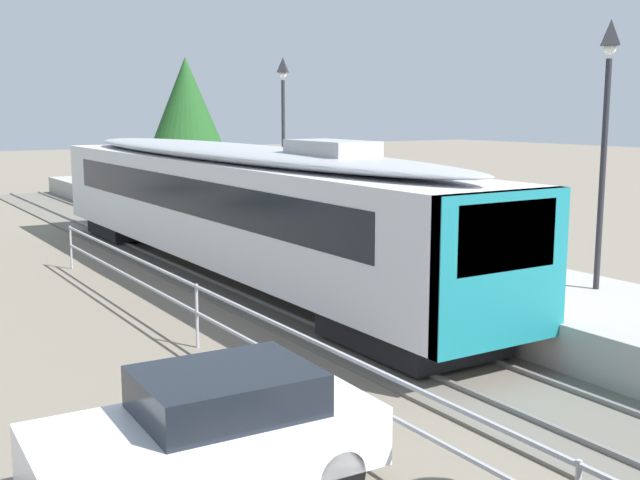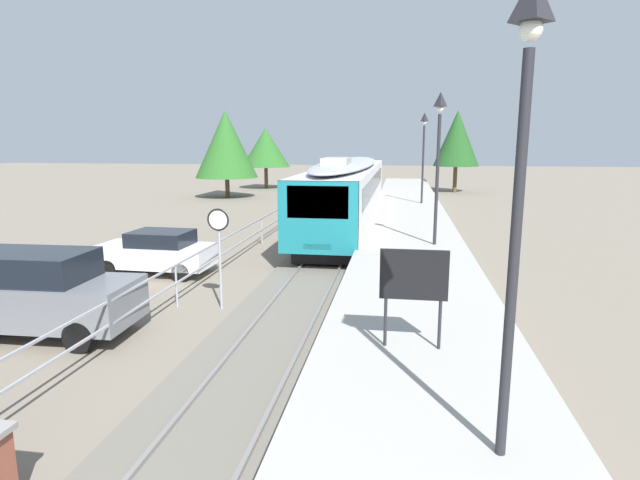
{
  "view_description": "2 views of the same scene",
  "coord_description": "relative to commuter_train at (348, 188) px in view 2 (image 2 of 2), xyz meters",
  "views": [
    {
      "loc": [
        -9.07,
        7.41,
        4.49
      ],
      "look_at": [
        -1.0,
        20.24,
        2.0
      ],
      "focal_mm": 44.16,
      "sensor_mm": 36.0,
      "label": 1
    },
    {
      "loc": [
        2.8,
        -1.04,
        4.55
      ],
      "look_at": [
        0.4,
        14.24,
        1.6
      ],
      "focal_mm": 28.92,
      "sensor_mm": 36.0,
      "label": 2
    }
  ],
  "objects": [
    {
      "name": "platform_lamp_near_end",
      "position": [
        4.06,
        -21.63,
        2.47
      ],
      "size": [
        0.34,
        0.34,
        5.35
      ],
      "color": "#232328",
      "rests_on": "station_platform"
    },
    {
      "name": "ground_plane",
      "position": [
        -3.0,
        -4.41,
        -2.15
      ],
      "size": [
        160.0,
        160.0,
        0.0
      ],
      "primitive_type": "plane",
      "color": "slate"
    },
    {
      "name": "platform_lamp_mid_platform",
      "position": [
        4.06,
        -8.72,
        2.47
      ],
      "size": [
        0.34,
        0.34,
        5.35
      ],
      "color": "#232328",
      "rests_on": "station_platform"
    },
    {
      "name": "commuter_train",
      "position": [
        0.0,
        0.0,
        0.0
      ],
      "size": [
        2.82,
        20.58,
        3.74
      ],
      "color": "silver",
      "rests_on": "track_rails"
    },
    {
      "name": "station_platform",
      "position": [
        3.25,
        -4.41,
        -1.7
      ],
      "size": [
        3.9,
        60.0,
        0.9
      ],
      "primitive_type": "cube",
      "color": "#A8A59E",
      "rests_on": "ground"
    },
    {
      "name": "platform_notice_board",
      "position": [
        3.07,
        -18.51,
        0.04
      ],
      "size": [
        1.2,
        0.08,
        1.8
      ],
      "color": "#232328",
      "rests_on": "station_platform"
    },
    {
      "name": "parked_suv_grey",
      "position": [
        -5.65,
        -16.95,
        -1.09
      ],
      "size": [
        4.66,
        2.05,
        2.04
      ],
      "color": "slate",
      "rests_on": "ground"
    },
    {
      "name": "tree_distant_left",
      "position": [
        -10.44,
        22.4,
        1.83
      ],
      "size": [
        4.79,
        4.79,
        5.85
      ],
      "color": "brown",
      "rests_on": "ground"
    },
    {
      "name": "parked_hatchback_white",
      "position": [
        -5.54,
        -11.03,
        -1.36
      ],
      "size": [
        4.06,
        1.89,
        1.53
      ],
      "color": "white",
      "rests_on": "ground"
    },
    {
      "name": "tree_behind_station_far",
      "position": [
        7.66,
        21.1,
        2.7
      ],
      "size": [
        4.08,
        4.08,
        7.35
      ],
      "color": "brown",
      "rests_on": "ground"
    },
    {
      "name": "tree_behind_carpark",
      "position": [
        -11.43,
        13.59,
        2.21
      ],
      "size": [
        5.11,
        5.11,
        7.07
      ],
      "color": "brown",
      "rests_on": "ground"
    },
    {
      "name": "platform_lamp_far_end",
      "position": [
        4.06,
        4.18,
        2.47
      ],
      "size": [
        0.34,
        0.34,
        5.35
      ],
      "color": "#232328",
      "rests_on": "station_platform"
    },
    {
      "name": "track_rails",
      "position": [
        0.0,
        -4.41,
        -2.11
      ],
      "size": [
        3.2,
        60.0,
        0.14
      ],
      "color": "#6B665B",
      "rests_on": "ground"
    },
    {
      "name": "speed_limit_sign",
      "position": [
        -2.03,
        -14.37,
        -0.02
      ],
      "size": [
        0.61,
        0.1,
        2.81
      ],
      "color": "#9EA0A5",
      "rests_on": "ground"
    },
    {
      "name": "carpark_fence",
      "position": [
        -3.3,
        -14.41,
        -1.24
      ],
      "size": [
        0.06,
        36.06,
        1.25
      ],
      "color": "#9EA0A5",
      "rests_on": "ground"
    }
  ]
}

